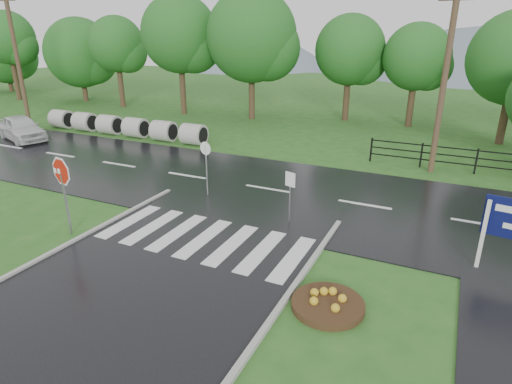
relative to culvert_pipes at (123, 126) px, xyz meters
The scene contains 14 objects.
ground 19.31m from the culvert_pipes, 51.00° to the right, with size 120.00×120.00×0.00m, color #295C1E.
main_road 13.15m from the culvert_pipes, 22.38° to the right, with size 90.00×8.00×0.04m, color black.
crosswalk 15.74m from the culvert_pipes, 39.47° to the right, with size 6.50×2.80×0.02m.
fence_west 19.92m from the culvert_pipes, ahead, with size 9.58×0.08×1.20m.
hills 54.82m from the culvert_pipes, 72.63° to the left, with size 102.00×48.00×48.00m.
treeline 15.94m from the culvert_pipes, 34.40° to the left, with size 83.20×5.20×10.00m.
culvert_pipes is the anchor object (origin of this frame).
stop_sign 14.09m from the culvert_pipes, 55.10° to the right, with size 1.21×0.25×2.76m.
flower_bed 20.44m from the culvert_pipes, 35.14° to the right, with size 1.75×1.75×0.35m.
reg_sign_small 16.07m from the culvert_pipes, 28.44° to the right, with size 0.39×0.15×1.83m.
reg_sign_round 12.26m from the culvert_pipes, 33.09° to the right, with size 0.51×0.11×2.23m.
car_white 5.84m from the culvert_pipes, 142.88° to the right, with size 4.31×1.74×1.47m, color silver.
utility_pole_west 10.02m from the culvert_pipes, behind, with size 1.55×0.29×8.72m.
utility_pole_east 18.39m from the culvert_pipes, ahead, with size 1.42×0.35×8.01m.
Camera 1 is at (6.69, -5.24, 6.24)m, focal length 30.00 mm.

